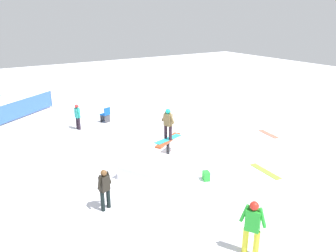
{
  "coord_description": "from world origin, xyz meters",
  "views": [
    {
      "loc": [
        -6.89,
        -10.93,
        5.84
      ],
      "look_at": [
        0.0,
        0.0,
        1.39
      ],
      "focal_mm": 35.0,
      "sensor_mm": 36.0,
      "label": 1
    }
  ],
  "objects": [
    {
      "name": "backpack_on_snow",
      "position": [
        0.07,
        -2.54,
        0.17
      ],
      "size": [
        0.31,
        0.36,
        0.34
      ],
      "primitive_type": "cube",
      "rotation": [
        0.0,
        0.0,
        4.38
      ],
      "color": "green",
      "rests_on": "ground"
    },
    {
      "name": "safety_fence",
      "position": [
        -4.08,
        9.38,
        0.6
      ],
      "size": [
        3.67,
        2.77,
        1.1
      ],
      "rotation": [
        0.0,
        0.0,
        3.79
      ],
      "color": "blue",
      "rests_on": "ground"
    },
    {
      "name": "bystander_teal",
      "position": [
        -2.15,
        5.54,
        0.76
      ],
      "size": [
        0.23,
        0.61,
        1.36
      ],
      "rotation": [
        0.0,
        0.0,
        4.83
      ],
      "color": "#281E29",
      "rests_on": "ground"
    },
    {
      "name": "ground_plane",
      "position": [
        0.0,
        0.0,
        0.0
      ],
      "size": [
        60.0,
        60.0,
        0.0
      ],
      "primitive_type": "plane",
      "color": "white"
    },
    {
      "name": "folding_chair",
      "position": [
        -0.47,
        5.87,
        0.41
      ],
      "size": [
        0.57,
        0.57,
        0.88
      ],
      "rotation": [
        0.0,
        0.0,
        3.51
      ],
      "color": "#3F3F44",
      "rests_on": "ground"
    },
    {
      "name": "loose_snowboard_white",
      "position": [
        -4.22,
        3.33,
        0.01
      ],
      "size": [
        0.45,
        1.54,
        0.02
      ],
      "primitive_type": "cube",
      "rotation": [
        0.0,
        0.0,
        4.6
      ],
      "color": "white",
      "rests_on": "ground"
    },
    {
      "name": "bystander_green",
      "position": [
        -1.44,
        -6.23,
        0.86
      ],
      "size": [
        0.43,
        0.63,
        1.53
      ],
      "rotation": [
        0.0,
        0.0,
        5.26
      ],
      "color": "yellow",
      "rests_on": "ground"
    },
    {
      "name": "loose_snowboard_lime",
      "position": [
        2.45,
        -3.23,
        0.01
      ],
      "size": [
        0.41,
        1.49,
        0.02
      ],
      "primitive_type": "cube",
      "rotation": [
        0.0,
        0.0,
        1.48
      ],
      "color": "#92DE3B",
      "rests_on": "ground"
    },
    {
      "name": "main_rider_on_rail",
      "position": [
        0.0,
        0.0,
        1.45
      ],
      "size": [
        1.44,
        0.71,
        1.35
      ],
      "rotation": [
        0.0,
        0.0,
        0.27
      ],
      "color": "#23B7C7",
      "rests_on": "rail_feature"
    },
    {
      "name": "loose_snowboard_coral",
      "position": [
        5.81,
        -0.42,
        0.01
      ],
      "size": [
        0.49,
        1.35,
        0.02
      ],
      "primitive_type": "cube",
      "rotation": [
        0.0,
        0.0,
        1.41
      ],
      "color": "#F67159",
      "rests_on": "ground"
    },
    {
      "name": "bystander_black",
      "position": [
        -3.79,
        -2.35,
        0.77
      ],
      "size": [
        0.55,
        0.29,
        1.36
      ],
      "rotation": [
        0.0,
        0.0,
        0.37
      ],
      "color": "black",
      "rests_on": "ground"
    },
    {
      "name": "snow_kicker_ramp",
      "position": [
        -1.54,
        -0.93,
        0.27
      ],
      "size": [
        2.32,
        2.21,
        0.55
      ],
      "primitive_type": "cube",
      "rotation": [
        0.0,
        0.0,
        0.54
      ],
      "color": "white",
      "rests_on": "ground"
    },
    {
      "name": "rail_feature",
      "position": [
        0.0,
        0.0,
        0.65
      ],
      "size": [
        1.73,
        1.2,
        0.79
      ],
      "rotation": [
        0.0,
        0.0,
        0.54
      ],
      "color": "black",
      "rests_on": "ground"
    }
  ]
}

